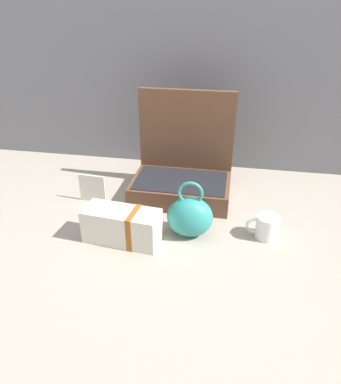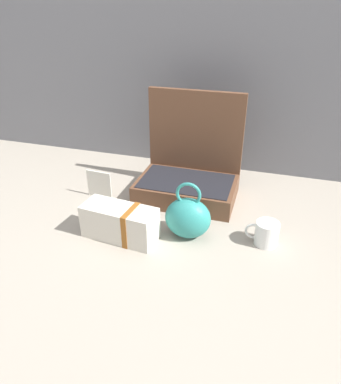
% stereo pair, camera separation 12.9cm
% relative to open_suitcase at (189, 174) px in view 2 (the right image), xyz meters
% --- Properties ---
extents(ground_plane, '(6.00, 6.00, 0.00)m').
position_rel_open_suitcase_xyz_m(ground_plane, '(-0.01, -0.23, -0.10)').
color(ground_plane, '#9E9384').
extents(back_wall, '(3.20, 0.06, 1.40)m').
position_rel_open_suitcase_xyz_m(back_wall, '(-0.01, 0.35, 0.60)').
color(back_wall, slate).
rests_on(back_wall, ground_plane).
extents(open_suitcase, '(0.41, 0.28, 0.43)m').
position_rel_open_suitcase_xyz_m(open_suitcase, '(0.00, 0.00, 0.00)').
color(open_suitcase, brown).
rests_on(open_suitcase, ground_plane).
extents(teal_pouch_handbag, '(0.17, 0.12, 0.22)m').
position_rel_open_suitcase_xyz_m(teal_pouch_handbag, '(0.07, -0.30, -0.02)').
color(teal_pouch_handbag, teal).
rests_on(teal_pouch_handbag, ground_plane).
extents(cream_toiletry_bag, '(0.27, 0.13, 0.13)m').
position_rel_open_suitcase_xyz_m(cream_toiletry_bag, '(-0.15, -0.37, -0.04)').
color(cream_toiletry_bag, silver).
rests_on(cream_toiletry_bag, ground_plane).
extents(coffee_mug, '(0.12, 0.08, 0.09)m').
position_rel_open_suitcase_xyz_m(coffee_mug, '(0.34, -0.26, -0.06)').
color(coffee_mug, white).
rests_on(coffee_mug, ground_plane).
extents(info_card_left, '(0.11, 0.01, 0.12)m').
position_rel_open_suitcase_xyz_m(info_card_left, '(-0.36, -0.13, -0.04)').
color(info_card_left, silver).
rests_on(info_card_left, ground_plane).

